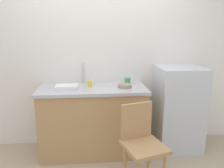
{
  "coord_description": "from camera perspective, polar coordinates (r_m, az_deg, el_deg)",
  "views": [
    {
      "loc": [
        -0.11,
        -2.13,
        1.63
      ],
      "look_at": [
        0.14,
        0.6,
        0.97
      ],
      "focal_mm": 35.16,
      "sensor_mm": 36.0,
      "label": 1
    }
  ],
  "objects": [
    {
      "name": "cup_yellow",
      "position": [
        2.91,
        -5.81,
        0.12
      ],
      "size": [
        0.06,
        0.06,
        0.08
      ],
      "primitive_type": "cylinder",
      "color": "yellow",
      "rests_on": "countertop"
    },
    {
      "name": "chair",
      "position": [
        2.4,
        7.72,
        -14.68
      ],
      "size": [
        0.5,
        0.5,
        0.89
      ],
      "rotation": [
        0.0,
        0.0,
        0.29
      ],
      "color": "tan",
      "rests_on": "ground_plane"
    },
    {
      "name": "dish_tray",
      "position": [
        2.83,
        -11.67,
        -0.8
      ],
      "size": [
        0.28,
        0.2,
        0.05
      ],
      "primitive_type": "cube",
      "color": "white",
      "rests_on": "countertop"
    },
    {
      "name": "back_wall",
      "position": [
        3.16,
        -3.22,
        6.1
      ],
      "size": [
        4.8,
        0.1,
        2.44
      ],
      "primitive_type": "cube",
      "color": "white",
      "rests_on": "ground_plane"
    },
    {
      "name": "faucet",
      "position": [
        3.09,
        -7.48,
        2.81
      ],
      "size": [
        0.02,
        0.02,
        0.28
      ],
      "primitive_type": "cylinder",
      "color": "#B7B7BC",
      "rests_on": "countertop"
    },
    {
      "name": "countertop",
      "position": [
        2.88,
        -5.06,
        -1.23
      ],
      "size": [
        1.4,
        0.64,
        0.04
      ],
      "primitive_type": "cube",
      "color": "#B7B7BC",
      "rests_on": "cabinet_base"
    },
    {
      "name": "terracotta_bowl",
      "position": [
        2.85,
        3.34,
        -0.47
      ],
      "size": [
        0.18,
        0.18,
        0.04
      ],
      "primitive_type": "cylinder",
      "color": "gray",
      "rests_on": "countertop"
    },
    {
      "name": "cup_green",
      "position": [
        3.05,
        4.04,
        0.83
      ],
      "size": [
        0.08,
        0.08,
        0.08
      ],
      "primitive_type": "cylinder",
      "color": "green",
      "rests_on": "countertop"
    },
    {
      "name": "refrigerator",
      "position": [
        3.21,
        16.73,
        -6.08
      ],
      "size": [
        0.6,
        0.57,
        1.17
      ],
      "primitive_type": "cube",
      "color": "silver",
      "rests_on": "ground_plane"
    },
    {
      "name": "cabinet_base",
      "position": [
        3.03,
        -4.87,
        -9.67
      ],
      "size": [
        1.36,
        0.6,
        0.88
      ],
      "primitive_type": "cube",
      "color": "tan",
      "rests_on": "ground_plane"
    }
  ]
}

